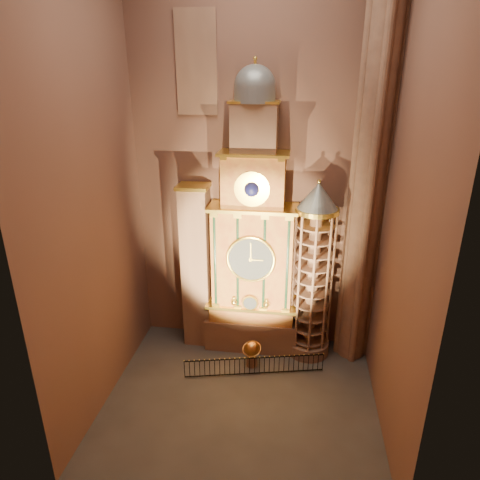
# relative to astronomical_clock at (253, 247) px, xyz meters

# --- Properties ---
(floor) EXTENTS (14.00, 14.00, 0.00)m
(floor) POSITION_rel_astronomical_clock_xyz_m (0.00, -4.96, -6.68)
(floor) COLOR #383330
(floor) RESTS_ON ground
(wall_back) EXTENTS (22.00, 0.00, 22.00)m
(wall_back) POSITION_rel_astronomical_clock_xyz_m (0.00, 1.04, 4.32)
(wall_back) COLOR brown
(wall_back) RESTS_ON floor
(wall_left) EXTENTS (0.00, 22.00, 22.00)m
(wall_left) POSITION_rel_astronomical_clock_xyz_m (-7.00, -4.96, 4.32)
(wall_left) COLOR brown
(wall_left) RESTS_ON floor
(wall_right) EXTENTS (0.00, 22.00, 22.00)m
(wall_right) POSITION_rel_astronomical_clock_xyz_m (7.00, -4.96, 4.32)
(wall_right) COLOR brown
(wall_right) RESTS_ON floor
(astronomical_clock) EXTENTS (5.60, 2.41, 16.70)m
(astronomical_clock) POSITION_rel_astronomical_clock_xyz_m (0.00, 0.00, 0.00)
(astronomical_clock) COLOR #8C634C
(astronomical_clock) RESTS_ON floor
(portrait_tower) EXTENTS (1.80, 1.60, 10.20)m
(portrait_tower) POSITION_rel_astronomical_clock_xyz_m (-3.40, 0.02, -1.53)
(portrait_tower) COLOR #8C634C
(portrait_tower) RESTS_ON floor
(stair_turret) EXTENTS (2.50, 2.50, 10.80)m
(stair_turret) POSITION_rel_astronomical_clock_xyz_m (3.50, -0.26, -1.41)
(stair_turret) COLOR #8C634C
(stair_turret) RESTS_ON floor
(gothic_pier) EXTENTS (2.04, 2.04, 22.00)m
(gothic_pier) POSITION_rel_astronomical_clock_xyz_m (6.10, 0.04, 4.32)
(gothic_pier) COLOR #8C634C
(gothic_pier) RESTS_ON floor
(stained_glass_window) EXTENTS (2.20, 0.14, 5.20)m
(stained_glass_window) POSITION_rel_astronomical_clock_xyz_m (-3.20, 0.95, 9.82)
(stained_glass_window) COLOR #3B1C7F
(stained_glass_window) RESTS_ON wall_back
(celestial_globe) EXTENTS (1.33, 1.29, 1.61)m
(celestial_globe) POSITION_rel_astronomical_clock_xyz_m (0.24, -2.12, -5.72)
(celestial_globe) COLOR #8C634C
(celestial_globe) RESTS_ON floor
(iron_railing) EXTENTS (7.69, 1.78, 1.10)m
(iron_railing) POSITION_rel_astronomical_clock_xyz_m (0.49, -2.92, -6.08)
(iron_railing) COLOR black
(iron_railing) RESTS_ON floor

